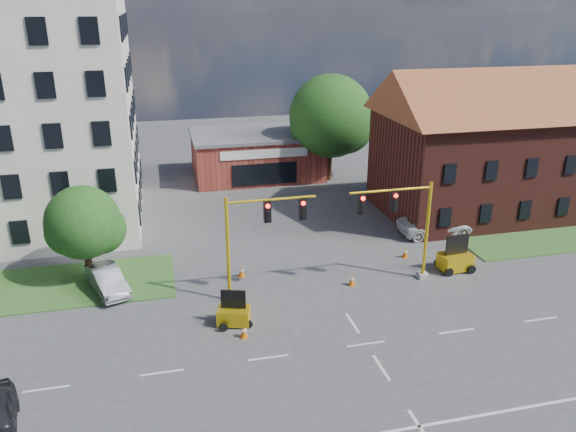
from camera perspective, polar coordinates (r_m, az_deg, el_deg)
The scene contains 17 objects.
ground at distance 29.02m, azimuth 7.92°, elevation -12.75°, with size 120.00×120.00×0.00m, color #414043.
grass_verge_ne at distance 44.55m, azimuth 25.72°, elevation -2.25°, with size 14.00×4.00×0.08m, color #28521F.
lane_markings at distance 26.78m, azimuth 10.30°, elevation -16.13°, with size 60.00×36.00×0.01m, color silver, non-canonical shape.
brick_shop at distance 54.92m, azimuth -3.22°, elevation 6.30°, with size 12.40×8.40×4.30m.
townhouse_row at distance 48.16m, azimuth 21.74°, elevation 7.38°, with size 21.00×11.00×11.50m.
tree_large at distance 53.00m, azimuth 4.74°, elevation 9.83°, with size 8.09×7.71×9.97m.
tree_nw_front at distance 35.44m, azimuth -19.71°, elevation -0.80°, with size 4.65×4.42×6.00m.
signal_mast_west at distance 31.21m, azimuth -3.17°, elevation -1.88°, with size 5.30×0.60×6.20m.
signal_mast_east at distance 33.71m, azimuth 11.54°, elevation -0.51°, with size 5.30×0.60×6.20m.
trailer_west at distance 30.17m, azimuth -5.51°, elevation -9.88°, with size 1.94×1.58×1.91m.
trailer_east at distance 37.19m, azimuth 16.64°, elevation -4.28°, with size 2.10×1.49×2.28m.
cone_a at distance 29.16m, azimuth -4.49°, elevation -11.63°, with size 0.40×0.40×0.70m.
cone_b at distance 35.09m, azimuth -4.75°, elevation -5.65°, with size 0.40×0.40×0.70m.
cone_c at distance 34.17m, azimuth 6.51°, elevation -6.49°, with size 0.40×0.40×0.70m.
cone_d at distance 38.33m, azimuth 11.84°, elevation -3.66°, with size 0.40×0.40×0.70m.
pickup_white at distance 42.45m, azimuth 14.81°, elevation -0.82°, with size 2.56×5.55×1.54m, color white.
sedan_silver_front at distance 34.82m, azimuth -17.90°, elevation -6.19°, with size 1.53×4.38×1.44m, color #95979C.
Camera 1 is at (-9.35, -22.34, 15.99)m, focal length 35.00 mm.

